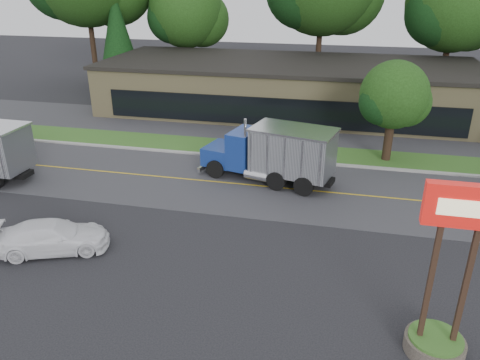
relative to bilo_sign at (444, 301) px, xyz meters
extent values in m
plane|color=#2E2E32|center=(-10.50, 2.50, -2.02)|extent=(140.00, 140.00, 0.00)
cube|color=#4B4B4F|center=(-10.50, 11.50, -2.02)|extent=(60.00, 8.00, 0.02)
cube|color=gold|center=(-10.50, 11.50, -2.02)|extent=(60.00, 0.12, 0.01)
cube|color=#9E9E99|center=(-10.50, 15.70, -2.02)|extent=(60.00, 0.30, 0.12)
cube|color=#306522|center=(-10.50, 17.50, -2.02)|extent=(60.00, 3.40, 0.03)
cube|color=#4B4B4F|center=(-10.50, 22.50, -2.02)|extent=(60.00, 7.00, 0.02)
cube|color=tan|center=(-8.50, 28.50, -0.02)|extent=(32.00, 12.00, 4.00)
cylinder|color=#6B6054|center=(0.00, 0.00, -1.77)|extent=(1.90, 1.90, 0.50)
cylinder|color=#306522|center=(0.00, 0.00, -1.47)|extent=(1.70, 1.70, 0.10)
cube|color=#332116|center=(-0.50, 0.00, 0.58)|extent=(0.16, 0.16, 5.00)
cube|color=#332116|center=(0.50, 0.00, 0.58)|extent=(0.16, 0.16, 5.00)
cube|color=red|center=(0.00, 0.00, 3.28)|extent=(2.20, 0.35, 1.30)
cube|color=beige|center=(0.00, -0.19, 3.28)|extent=(1.50, 0.04, 0.50)
cube|color=beige|center=(0.00, 0.19, 3.28)|extent=(1.50, 0.04, 0.50)
cylinder|color=#382619|center=(-30.50, 34.50, 1.18)|extent=(0.56, 0.56, 6.41)
cylinder|color=#382619|center=(-20.50, 36.50, 0.09)|extent=(0.56, 0.56, 4.22)
sphere|color=#19370F|center=(-20.50, 36.50, 5.81)|extent=(7.72, 7.72, 7.72)
sphere|color=#19370F|center=(-19.05, 37.46, 4.85)|extent=(5.79, 5.79, 5.79)
sphere|color=black|center=(-21.71, 35.78, 5.09)|extent=(5.30, 5.30, 5.30)
cylinder|color=#382619|center=(-6.50, 36.50, 0.91)|extent=(0.56, 0.56, 5.87)
cylinder|color=#382619|center=(5.50, 35.50, 0.37)|extent=(0.56, 0.56, 4.78)
sphere|color=#19370F|center=(5.50, 35.50, 6.85)|extent=(8.73, 8.73, 8.73)
sphere|color=#19370F|center=(7.14, 36.59, 5.76)|extent=(6.55, 6.55, 6.55)
sphere|color=black|center=(4.14, 34.68, 6.03)|extent=(6.00, 6.00, 6.00)
cylinder|color=#382619|center=(-26.50, 32.50, -1.52)|extent=(0.44, 0.44, 1.00)
cone|color=black|center=(-26.50, 32.50, 3.59)|extent=(4.49, 4.49, 9.18)
cylinder|color=#382619|center=(-0.50, 17.50, -0.85)|extent=(0.56, 0.56, 2.34)
sphere|color=#19370F|center=(-0.50, 17.50, 2.32)|extent=(4.28, 4.28, 4.28)
sphere|color=#19370F|center=(0.30, 18.04, 1.79)|extent=(3.21, 3.21, 3.21)
sphere|color=black|center=(-1.17, 17.10, 1.92)|extent=(2.94, 2.94, 2.94)
cylinder|color=black|center=(-23.36, 10.10, -1.45)|extent=(1.11, 0.38, 1.10)
cube|color=black|center=(-7.39, 12.50, -1.45)|extent=(7.53, 2.75, 0.28)
cube|color=navy|center=(-10.56, 13.27, -0.90)|extent=(2.29, 2.66, 1.10)
cube|color=navy|center=(-9.13, 12.93, -0.30)|extent=(1.84, 2.64, 2.20)
cube|color=black|center=(-9.69, 13.06, 0.10)|extent=(0.56, 2.05, 0.90)
cube|color=silver|center=(-6.12, 12.19, 0.00)|extent=(4.95, 3.49, 2.50)
cube|color=silver|center=(-6.12, 12.19, 1.30)|extent=(5.13, 3.67, 0.12)
cylinder|color=black|center=(-10.13, 14.35, -1.45)|extent=(1.15, 0.60, 1.10)
cylinder|color=black|center=(-10.67, 12.12, -1.45)|extent=(1.15, 0.60, 1.10)
cylinder|color=black|center=(-5.53, 13.23, -1.45)|extent=(1.15, 0.60, 1.10)
cylinder|color=black|center=(-6.08, 11.00, -1.45)|extent=(1.15, 0.60, 1.10)
imported|color=white|center=(-15.50, 2.74, -1.33)|extent=(5.18, 3.61, 1.39)
camera|label=1|loc=(-3.57, -12.77, 9.21)|focal=35.00mm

